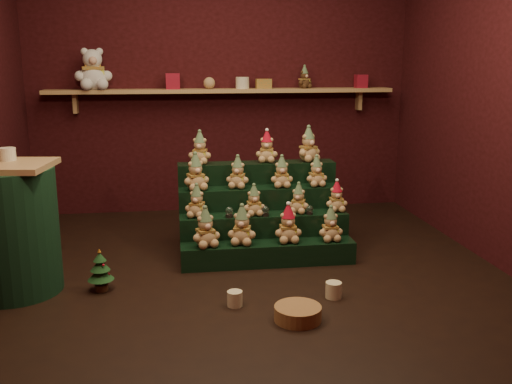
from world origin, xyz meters
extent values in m
plane|color=black|center=(0.00, 0.00, 0.00)|extent=(4.00, 4.00, 0.00)
cube|color=black|center=(0.00, 2.05, 1.40)|extent=(4.00, 0.10, 2.80)
cube|color=black|center=(0.00, -2.05, 1.40)|extent=(4.00, 0.10, 2.80)
cube|color=black|center=(2.05, 0.00, 1.40)|extent=(0.10, 4.00, 2.80)
cube|color=tan|center=(0.00, 1.87, 1.30)|extent=(3.60, 0.26, 0.04)
cube|color=tan|center=(-1.50, 1.94, 1.18)|extent=(0.04, 0.12, 0.20)
cube|color=tan|center=(1.50, 1.94, 1.18)|extent=(0.04, 0.12, 0.20)
cube|color=black|center=(0.21, 0.17, 0.09)|extent=(1.40, 0.22, 0.18)
cube|color=black|center=(0.21, 0.39, 0.18)|extent=(1.40, 0.22, 0.36)
cube|color=black|center=(0.21, 0.61, 0.27)|extent=(1.40, 0.22, 0.54)
cube|color=black|center=(0.21, 0.83, 0.36)|extent=(1.40, 0.22, 0.72)
cylinder|color=black|center=(-0.09, 0.33, 0.37)|extent=(0.06, 0.06, 0.02)
sphere|color=white|center=(-0.09, 0.33, 0.41)|extent=(0.07, 0.07, 0.07)
cylinder|color=black|center=(0.21, 0.33, 0.37)|extent=(0.06, 0.06, 0.02)
sphere|color=white|center=(0.21, 0.33, 0.41)|extent=(0.06, 0.06, 0.06)
cylinder|color=black|center=(0.58, 0.33, 0.37)|extent=(0.05, 0.05, 0.02)
sphere|color=white|center=(0.58, 0.33, 0.41)|extent=(0.06, 0.06, 0.06)
cube|color=tan|center=(-1.66, -0.12, 0.91)|extent=(0.67, 0.58, 0.04)
cylinder|color=black|center=(-1.66, -0.12, 0.44)|extent=(0.65, 0.65, 0.89)
cylinder|color=beige|center=(-1.66, -0.02, 0.97)|extent=(0.11, 0.11, 0.09)
cylinder|color=#472B19|center=(-1.06, -0.20, 0.02)|extent=(0.09, 0.09, 0.05)
cone|color=#153918|center=(-1.06, -0.20, 0.13)|extent=(0.19, 0.19, 0.09)
cone|color=#153918|center=(-1.06, -0.20, 0.19)|extent=(0.14, 0.14, 0.08)
cone|color=#153918|center=(-1.06, -0.20, 0.26)|extent=(0.09, 0.09, 0.06)
cone|color=orange|center=(-1.06, -0.20, 0.30)|extent=(0.03, 0.03, 0.03)
cylinder|color=beige|center=(-0.14, -0.60, 0.05)|extent=(0.10, 0.10, 0.10)
cylinder|color=beige|center=(0.55, -0.56, 0.06)|extent=(0.11, 0.11, 0.11)
cylinder|color=#A06940|center=(0.23, -0.87, 0.05)|extent=(0.32, 0.32, 0.09)
cube|color=maroon|center=(-0.51, 1.85, 1.40)|extent=(0.14, 0.14, 0.16)
cylinder|color=beige|center=(0.21, 1.85, 1.38)|extent=(0.14, 0.14, 0.12)
cube|color=maroon|center=(1.49, 1.85, 1.39)|extent=(0.12, 0.12, 0.14)
sphere|color=tan|center=(-0.14, 1.85, 1.38)|extent=(0.12, 0.12, 0.12)
cube|color=#C9651C|center=(0.43, 1.85, 1.37)|extent=(0.16, 0.10, 0.10)
camera|label=1|loc=(-0.51, -4.13, 1.60)|focal=40.00mm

